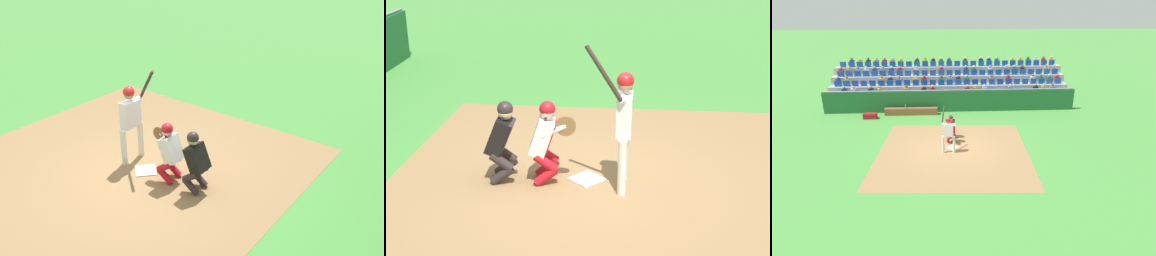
# 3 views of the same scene
# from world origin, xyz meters

# --- Properties ---
(ground_plane) EXTENTS (160.00, 160.00, 0.00)m
(ground_plane) POSITION_xyz_m (0.00, 0.00, 0.00)
(ground_plane) COLOR #458A3C
(infield_dirt_patch) EXTENTS (7.44, 7.46, 0.01)m
(infield_dirt_patch) POSITION_xyz_m (0.00, 0.50, 0.00)
(infield_dirt_patch) COLOR #916D47
(infield_dirt_patch) RESTS_ON ground_plane
(home_plate_marker) EXTENTS (0.62, 0.62, 0.02)m
(home_plate_marker) POSITION_xyz_m (0.00, 0.00, 0.02)
(home_plate_marker) COLOR white
(home_plate_marker) RESTS_ON infield_dirt_patch
(batter_at_plate) EXTENTS (0.65, 0.71, 2.20)m
(batter_at_plate) POSITION_xyz_m (0.22, 0.53, 1.11)
(batter_at_plate) COLOR silver
(batter_at_plate) RESTS_ON ground_plane
(catcher_crouching) EXTENTS (0.48, 0.73, 1.31)m
(catcher_crouching) POSITION_xyz_m (0.07, -0.61, 0.73)
(catcher_crouching) COLOR red
(catcher_crouching) RESTS_ON ground_plane
(home_plate_umpire) EXTENTS (0.46, 0.45, 1.29)m
(home_plate_umpire) POSITION_xyz_m (0.06, -1.28, 0.70)
(home_plate_umpire) COLOR #2D2324
(home_plate_umpire) RESTS_ON ground_plane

